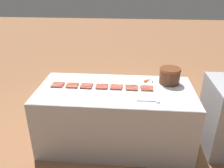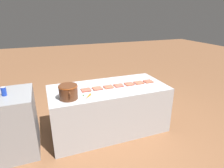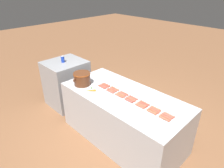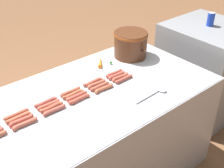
{
  "view_description": "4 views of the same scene",
  "coord_description": "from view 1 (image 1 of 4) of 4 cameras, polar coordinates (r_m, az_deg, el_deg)",
  "views": [
    {
      "loc": [
        2.61,
        0.18,
        2.14
      ],
      "look_at": [
        0.03,
        -0.04,
        0.91
      ],
      "focal_mm": 37.11,
      "sensor_mm": 36.0,
      "label": 1
    },
    {
      "loc": [
        -2.8,
        1.0,
        2.0
      ],
      "look_at": [
        -0.15,
        -0.01,
        0.93
      ],
      "focal_mm": 30.24,
      "sensor_mm": 36.0,
      "label": 2
    },
    {
      "loc": [
        -1.92,
        -1.7,
        2.35
      ],
      "look_at": [
        -0.0,
        0.24,
        0.92
      ],
      "focal_mm": 31.81,
      "sensor_mm": 36.0,
      "label": 3
    },
    {
      "loc": [
        1.37,
        -0.84,
        1.95
      ],
      "look_at": [
        0.14,
        0.18,
        0.94
      ],
      "focal_mm": 47.67,
      "sensor_mm": 36.0,
      "label": 4
    }
  ],
  "objects": [
    {
      "name": "hot_dog_24",
      "position": [
        2.92,
        -2.63,
        -1.04
      ],
      "size": [
        0.03,
        0.16,
        0.03
      ],
      "color": "#B25547",
      "rests_on": "griddle_counter"
    },
    {
      "name": "hot_dog_2",
      "position": [
        3.05,
        -6.08,
        0.01
      ],
      "size": [
        0.03,
        0.16,
        0.03
      ],
      "color": "#B8553E",
      "rests_on": "griddle_counter"
    },
    {
      "name": "carrot",
      "position": [
        3.19,
        8.97,
        1.08
      ],
      "size": [
        0.15,
        0.13,
        0.03
      ],
      "color": "orange",
      "rests_on": "griddle_counter"
    },
    {
      "name": "serving_spoon",
      "position": [
        2.68,
        10.3,
        -4.17
      ],
      "size": [
        0.07,
        0.27,
        0.02
      ],
      "color": "#B7B7BC",
      "rests_on": "griddle_counter"
    },
    {
      "name": "hot_dog_14",
      "position": [
        3.07,
        -13.3,
        -0.33
      ],
      "size": [
        0.03,
        0.16,
        0.03
      ],
      "color": "#B75342",
      "rests_on": "griddle_counter"
    },
    {
      "name": "hot_dog_12",
      "position": [
        2.96,
        4.9,
        -0.69
      ],
      "size": [
        0.04,
        0.16,
        0.03
      ],
      "color": "#B35941",
      "rests_on": "griddle_counter"
    },
    {
      "name": "hot_dog_17",
      "position": [
        2.95,
        -2.49,
        -0.72
      ],
      "size": [
        0.03,
        0.16,
        0.03
      ],
      "color": "#BA5840",
      "rests_on": "griddle_counter"
    },
    {
      "name": "hot_dog_3",
      "position": [
        3.02,
        -2.35,
        -0.13
      ],
      "size": [
        0.03,
        0.16,
        0.03
      ],
      "color": "#B55245",
      "rests_on": "griddle_counter"
    },
    {
      "name": "hot_dog_25",
      "position": [
        2.9,
        0.97,
        -1.18
      ],
      "size": [
        0.03,
        0.16,
        0.03
      ],
      "color": "#BE513E",
      "rests_on": "griddle_counter"
    },
    {
      "name": "hot_dog_5",
      "position": [
        3.0,
        4.81,
        -0.37
      ],
      "size": [
        0.04,
        0.16,
        0.03
      ],
      "color": "#B05542",
      "rests_on": "griddle_counter"
    },
    {
      "name": "hot_dog_0",
      "position": [
        3.14,
        -12.91,
        0.27
      ],
      "size": [
        0.03,
        0.16,
        0.03
      ],
      "color": "#B15A40",
      "rests_on": "griddle_counter"
    },
    {
      "name": "ground_plane",
      "position": [
        3.38,
        0.77,
        -13.83
      ],
      "size": [
        20.0,
        20.0,
        0.0
      ],
      "primitive_type": "plane",
      "color": "brown"
    },
    {
      "name": "hot_dog_10",
      "position": [
        2.98,
        -2.47,
        -0.44
      ],
      "size": [
        0.03,
        0.16,
        0.03
      ],
      "color": "#BD5542",
      "rests_on": "griddle_counter"
    },
    {
      "name": "hot_dog_7",
      "position": [
        3.1,
        -13.08,
        -0.04
      ],
      "size": [
        0.03,
        0.16,
        0.03
      ],
      "color": "#BB5741",
      "rests_on": "griddle_counter"
    },
    {
      "name": "hot_dog_19",
      "position": [
        2.93,
        4.83,
        -1.02
      ],
      "size": [
        0.03,
        0.16,
        0.03
      ],
      "color": "#B45845",
      "rests_on": "griddle_counter"
    },
    {
      "name": "hot_dog_18",
      "position": [
        2.94,
        1.16,
        -0.86
      ],
      "size": [
        0.03,
        0.16,
        0.03
      ],
      "color": "#BC5344",
      "rests_on": "griddle_counter"
    },
    {
      "name": "griddle_counter",
      "position": [
        3.14,
        0.81,
        -7.98
      ],
      "size": [
        0.94,
        1.99,
        0.83
      ],
      "color": "#ADAFB5",
      "rests_on": "ground_plane"
    },
    {
      "name": "hot_dog_27",
      "position": [
        2.9,
        8.64,
        -1.46
      ],
      "size": [
        0.03,
        0.16,
        0.03
      ],
      "color": "#B25141",
      "rests_on": "griddle_counter"
    },
    {
      "name": "hot_dog_4",
      "position": [
        3.0,
        1.17,
        -0.27
      ],
      "size": [
        0.03,
        0.16,
        0.03
      ],
      "color": "#BB5A42",
      "rests_on": "griddle_counter"
    },
    {
      "name": "hot_dog_21",
      "position": [
        3.04,
        -13.55,
        -0.61
      ],
      "size": [
        0.03,
        0.16,
        0.03
      ],
      "color": "#B05A46",
      "rests_on": "griddle_counter"
    },
    {
      "name": "hot_dog_20",
      "position": [
        2.94,
        8.58,
        -1.13
      ],
      "size": [
        0.04,
        0.16,
        0.03
      ],
      "color": "#B3533D",
      "rests_on": "griddle_counter"
    },
    {
      "name": "hot_dog_9",
      "position": [
        3.01,
        -6.25,
        -0.28
      ],
      "size": [
        0.03,
        0.16,
        0.03
      ],
      "color": "#BC5C41",
      "rests_on": "griddle_counter"
    },
    {
      "name": "hot_dog_16",
      "position": [
        2.98,
        -6.35,
        -0.57
      ],
      "size": [
        0.04,
        0.16,
        0.03
      ],
      "color": "#BC4F3F",
      "rests_on": "griddle_counter"
    },
    {
      "name": "hot_dog_6",
      "position": [
        3.0,
        8.52,
        -0.53
      ],
      "size": [
        0.03,
        0.16,
        0.03
      ],
      "color": "#B94F3E",
      "rests_on": "griddle_counter"
    },
    {
      "name": "hot_dog_26",
      "position": [
        2.89,
        4.94,
        -1.37
      ],
      "size": [
        0.04,
        0.16,
        0.03
      ],
      "color": "#B95E41",
      "rests_on": "griddle_counter"
    },
    {
      "name": "hot_dog_1",
      "position": [
        3.08,
        -9.55,
        0.13
      ],
      "size": [
        0.03,
        0.16,
        0.03
      ],
      "color": "#BB5D41",
      "rests_on": "griddle_counter"
    },
    {
      "name": "hot_dog_22",
      "position": [
        2.99,
        -9.96,
        -0.76
      ],
      "size": [
        0.03,
        0.16,
        0.03
      ],
      "color": "#B55C40",
      "rests_on": "griddle_counter"
    },
    {
      "name": "hot_dog_15",
      "position": [
        3.02,
        -9.85,
        -0.47
      ],
      "size": [
        0.03,
        0.16,
        0.03
      ],
      "color": "#BD5441",
      "rests_on": "griddle_counter"
    },
    {
      "name": "hot_dog_11",
      "position": [
        2.97,
        1.07,
        -0.57
      ],
      "size": [
        0.04,
        0.16,
        0.03
      ],
      "color": "#B05D3E",
      "rests_on": "griddle_counter"
    },
    {
      "name": "hot_dog_8",
      "position": [
        3.05,
        -9.75,
        -0.17
      ],
      "size": [
        0.04,
        0.16,
        0.03
      ],
      "color": "#BB583D",
      "rests_on": "griddle_counter"
    },
    {
      "name": "hot_dog_13",
      "position": [
        2.97,
        8.46,
        -0.81
      ],
      "size": [
        0.03,
        0.16,
        0.03
      ],
      "color": "#BB5346",
      "rests_on": "griddle_counter"
    },
    {
      "name": "hot_dog_23",
      "position": [
        2.95,
        -6.46,
        -0.93
      ],
      "size": [
        0.03,
        0.16,
        0.03
      ],
      "color": "#B95944",
      "rests_on": "griddle_counter"
    },
    {
      "name": "bean_pot",
      "position": [
        3.13,
        14.05,
        2.2
      ],
      "size": [
        0.35,
        0.28,
        0.21
      ],
      "color": "#562D19",
      "rests_on": "griddle_counter"
    }
  ]
}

